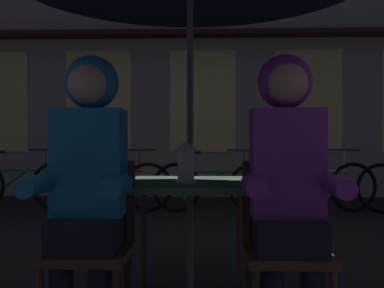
{
  "coord_description": "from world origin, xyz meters",
  "views": [
    {
      "loc": [
        0.09,
        -2.64,
        0.99
      ],
      "look_at": [
        0.0,
        0.35,
        0.95
      ],
      "focal_mm": 43.12,
      "sensor_mm": 36.0,
      "label": 1
    }
  ],
  "objects_px": {
    "lantern": "(186,161)",
    "bicycle_nearest": "(18,184)",
    "cafe_table": "(190,199)",
    "person_left_hooded": "(88,167)",
    "chair_left": "(91,238)",
    "bicycle_third": "(214,186)",
    "person_right_hooded": "(287,168)",
    "bicycle_second": "(110,185)",
    "chair_right": "(285,239)",
    "bicycle_fourth": "(315,186)"
  },
  "relations": [
    {
      "from": "chair_right",
      "to": "bicycle_second",
      "type": "height_order",
      "value": "chair_right"
    },
    {
      "from": "chair_left",
      "to": "chair_right",
      "type": "distance_m",
      "value": 0.96
    },
    {
      "from": "chair_left",
      "to": "bicycle_second",
      "type": "distance_m",
      "value": 3.95
    },
    {
      "from": "chair_right",
      "to": "bicycle_nearest",
      "type": "height_order",
      "value": "chair_right"
    },
    {
      "from": "person_left_hooded",
      "to": "bicycle_third",
      "type": "relative_size",
      "value": 0.83
    },
    {
      "from": "bicycle_nearest",
      "to": "bicycle_second",
      "type": "distance_m",
      "value": 1.3
    },
    {
      "from": "person_left_hooded",
      "to": "bicycle_nearest",
      "type": "height_order",
      "value": "person_left_hooded"
    },
    {
      "from": "cafe_table",
      "to": "bicycle_third",
      "type": "relative_size",
      "value": 0.44
    },
    {
      "from": "chair_right",
      "to": "bicycle_second",
      "type": "xyz_separation_m",
      "value": [
        -1.68,
        3.88,
        -0.14
      ]
    },
    {
      "from": "lantern",
      "to": "bicycle_third",
      "type": "bearing_deg",
      "value": 86.52
    },
    {
      "from": "chair_left",
      "to": "bicycle_nearest",
      "type": "distance_m",
      "value": 4.47
    },
    {
      "from": "bicycle_second",
      "to": "chair_left",
      "type": "bearing_deg",
      "value": -79.43
    },
    {
      "from": "bicycle_second",
      "to": "bicycle_third",
      "type": "distance_m",
      "value": 1.4
    },
    {
      "from": "chair_left",
      "to": "lantern",
      "type": "bearing_deg",
      "value": 31.08
    },
    {
      "from": "person_left_hooded",
      "to": "bicycle_fourth",
      "type": "bearing_deg",
      "value": 62.93
    },
    {
      "from": "bicycle_second",
      "to": "cafe_table",
      "type": "bearing_deg",
      "value": -71.08
    },
    {
      "from": "bicycle_nearest",
      "to": "person_left_hooded",
      "type": "bearing_deg",
      "value": -63.37
    },
    {
      "from": "chair_right",
      "to": "person_left_hooded",
      "type": "distance_m",
      "value": 1.03
    },
    {
      "from": "lantern",
      "to": "chair_right",
      "type": "height_order",
      "value": "lantern"
    },
    {
      "from": "cafe_table",
      "to": "bicycle_second",
      "type": "distance_m",
      "value": 3.73
    },
    {
      "from": "person_left_hooded",
      "to": "bicycle_fourth",
      "type": "distance_m",
      "value": 4.48
    },
    {
      "from": "lantern",
      "to": "bicycle_nearest",
      "type": "bearing_deg",
      "value": 123.87
    },
    {
      "from": "bicycle_nearest",
      "to": "bicycle_second",
      "type": "xyz_separation_m",
      "value": [
        1.3,
        -0.1,
        0.0
      ]
    },
    {
      "from": "bicycle_nearest",
      "to": "bicycle_fourth",
      "type": "xyz_separation_m",
      "value": [
        4.05,
        -0.08,
        0.0
      ]
    },
    {
      "from": "chair_right",
      "to": "bicycle_fourth",
      "type": "distance_m",
      "value": 4.05
    },
    {
      "from": "person_right_hooded",
      "to": "bicycle_nearest",
      "type": "bearing_deg",
      "value": 126.46
    },
    {
      "from": "bicycle_second",
      "to": "bicycle_fourth",
      "type": "distance_m",
      "value": 2.75
    },
    {
      "from": "bicycle_second",
      "to": "person_right_hooded",
      "type": "bearing_deg",
      "value": -66.85
    },
    {
      "from": "bicycle_nearest",
      "to": "bicycle_third",
      "type": "xyz_separation_m",
      "value": [
        2.7,
        -0.15,
        0.0
      ]
    },
    {
      "from": "person_right_hooded",
      "to": "bicycle_third",
      "type": "xyz_separation_m",
      "value": [
        -0.28,
        3.9,
        -0.5
      ]
    },
    {
      "from": "bicycle_third",
      "to": "bicycle_nearest",
      "type": "bearing_deg",
      "value": 176.93
    },
    {
      "from": "person_left_hooded",
      "to": "bicycle_nearest",
      "type": "distance_m",
      "value": 4.55
    },
    {
      "from": "person_left_hooded",
      "to": "bicycle_fourth",
      "type": "height_order",
      "value": "person_left_hooded"
    },
    {
      "from": "person_right_hooded",
      "to": "person_left_hooded",
      "type": "bearing_deg",
      "value": 180.0
    },
    {
      "from": "bicycle_nearest",
      "to": "bicycle_fourth",
      "type": "relative_size",
      "value": 1.0
    },
    {
      "from": "bicycle_fourth",
      "to": "person_right_hooded",
      "type": "bearing_deg",
      "value": -105.04
    },
    {
      "from": "cafe_table",
      "to": "chair_left",
      "type": "height_order",
      "value": "chair_left"
    },
    {
      "from": "cafe_table",
      "to": "person_right_hooded",
      "type": "distance_m",
      "value": 0.67
    },
    {
      "from": "chair_right",
      "to": "bicycle_nearest",
      "type": "distance_m",
      "value": 4.98
    },
    {
      "from": "person_right_hooded",
      "to": "bicycle_second",
      "type": "height_order",
      "value": "person_right_hooded"
    },
    {
      "from": "cafe_table",
      "to": "person_left_hooded",
      "type": "relative_size",
      "value": 0.53
    },
    {
      "from": "cafe_table",
      "to": "person_left_hooded",
      "type": "xyz_separation_m",
      "value": [
        -0.48,
        -0.43,
        0.21
      ]
    },
    {
      "from": "cafe_table",
      "to": "bicycle_third",
      "type": "bearing_deg",
      "value": 86.74
    },
    {
      "from": "chair_left",
      "to": "person_left_hooded",
      "type": "bearing_deg",
      "value": -90.0
    },
    {
      "from": "chair_right",
      "to": "person_right_hooded",
      "type": "distance_m",
      "value": 0.36
    },
    {
      "from": "lantern",
      "to": "bicycle_second",
      "type": "relative_size",
      "value": 0.14
    },
    {
      "from": "cafe_table",
      "to": "chair_right",
      "type": "distance_m",
      "value": 0.62
    },
    {
      "from": "lantern",
      "to": "chair_left",
      "type": "bearing_deg",
      "value": -148.92
    },
    {
      "from": "bicycle_third",
      "to": "person_left_hooded",
      "type": "bearing_deg",
      "value": -99.87
    },
    {
      "from": "cafe_table",
      "to": "bicycle_nearest",
      "type": "distance_m",
      "value": 4.41
    }
  ]
}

